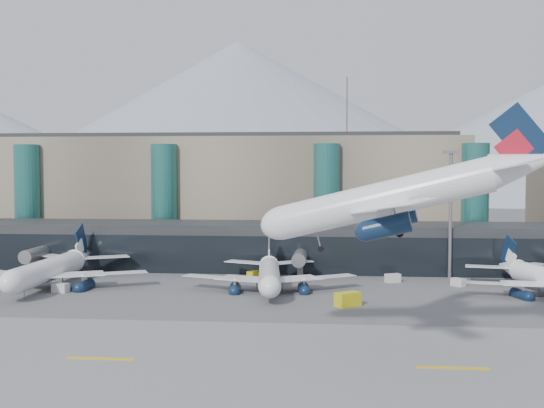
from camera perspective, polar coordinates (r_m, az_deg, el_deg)
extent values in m
plane|color=#515154|center=(93.47, 0.91, -10.65)|extent=(900.00, 900.00, 0.00)
cube|color=slate|center=(79.02, 0.06, -13.20)|extent=(400.00, 40.00, 0.04)
cube|color=gold|center=(83.17, -14.14, -12.44)|extent=(8.00, 1.00, 0.02)
cube|color=gold|center=(79.80, 14.91, -13.11)|extent=(8.00, 1.00, 0.02)
cube|color=black|center=(149.70, 2.59, -3.55)|extent=(170.00, 18.00, 10.00)
cube|color=black|center=(141.00, 2.42, -4.36)|extent=(170.00, 0.40, 8.00)
cylinder|color=slate|center=(151.89, -18.87, -3.91)|extent=(2.80, 14.00, 2.80)
cube|color=slate|center=(152.27, -18.85, -5.03)|extent=(1.20, 1.20, 2.40)
cylinder|color=slate|center=(138.89, 2.38, -4.39)|extent=(2.80, 14.00, 2.80)
cube|color=slate|center=(139.31, 2.38, -5.61)|extent=(1.20, 1.20, 2.40)
cube|color=gray|center=(183.49, -4.75, 0.79)|extent=(130.00, 30.00, 30.00)
cube|color=black|center=(183.55, -4.78, 5.63)|extent=(123.50, 28.00, 1.00)
cylinder|color=#246762|center=(181.81, -19.77, 0.28)|extent=(6.40, 6.40, 28.00)
cylinder|color=#246762|center=(170.00, -9.01, 0.25)|extent=(6.40, 6.40, 28.00)
cylinder|color=#246762|center=(164.78, 4.60, 0.19)|extent=(6.40, 6.40, 28.00)
cylinder|color=#246762|center=(168.06, 16.61, 0.13)|extent=(6.40, 6.40, 28.00)
cylinder|color=slate|center=(181.30, 6.28, 8.03)|extent=(0.40, 0.40, 16.00)
cone|color=gray|center=(476.44, -2.85, 6.96)|extent=(400.00, 400.00, 110.00)
cylinder|color=slate|center=(140.81, 14.70, -0.99)|extent=(0.70, 0.70, 25.00)
cube|color=slate|center=(140.52, 14.77, 4.22)|extent=(3.00, 1.20, 0.60)
cylinder|color=white|center=(81.17, 10.65, 1.65)|extent=(25.42, 8.04, 4.16)
ellipsoid|color=white|center=(82.92, 1.96, 1.73)|extent=(6.40, 5.02, 4.16)
cube|color=white|center=(72.16, 11.61, 0.94)|extent=(10.78, 18.90, 0.21)
cylinder|color=#0D203C|center=(74.48, 10.57, -0.62)|extent=(5.31, 3.04, 2.29)
cube|color=white|center=(90.04, 12.14, 1.33)|extent=(15.07, 18.25, 0.21)
cylinder|color=#0D203C|center=(88.05, 11.14, -0.08)|extent=(5.31, 3.04, 2.29)
cube|color=white|center=(86.71, 21.56, 1.85)|extent=(8.47, 9.59, 0.17)
cube|color=#B21527|center=(81.64, 21.53, 3.11)|extent=(4.15, 0.94, 4.00)
cylinder|color=slate|center=(82.30, 4.52, -0.17)|extent=(0.17, 0.17, 3.32)
cylinder|color=black|center=(82.40, 4.52, -1.18)|extent=(0.77, 0.38, 0.74)
cylinder|color=black|center=(78.83, 11.28, -1.42)|extent=(0.99, 0.51, 0.95)
cylinder|color=black|center=(83.80, 11.46, -1.16)|extent=(0.99, 0.51, 0.95)
cylinder|color=white|center=(133.48, -17.94, -4.61)|extent=(4.55, 25.63, 4.24)
ellipsoid|color=white|center=(122.02, -20.38, -5.36)|extent=(4.31, 5.99, 4.24)
cone|color=white|center=(148.52, -15.37, -3.73)|extent=(4.33, 7.36, 4.24)
cube|color=white|center=(131.86, -13.97, -4.95)|extent=(19.21, 13.18, 0.21)
cylinder|color=#0D203C|center=(131.58, -15.08, -5.93)|extent=(2.39, 5.14, 2.33)
cube|color=white|center=(146.72, -13.50, -3.70)|extent=(10.12, 7.60, 0.17)
cube|color=white|center=(139.12, -21.08, -4.65)|extent=(19.16, 13.52, 0.21)
cylinder|color=#0D203C|center=(137.15, -20.53, -5.66)|extent=(2.39, 5.14, 2.33)
cube|color=white|center=(150.42, -17.19, -3.59)|extent=(10.09, 7.77, 0.17)
cube|color=#0D203C|center=(148.50, -15.34, -2.41)|extent=(0.33, 6.33, 7.46)
cube|color=white|center=(147.61, -15.48, -2.94)|extent=(0.35, 4.24, 4.08)
cylinder|color=slate|center=(125.84, -19.58, -6.36)|extent=(0.17, 0.17, 3.39)
cylinder|color=black|center=(126.09, -19.57, -7.03)|extent=(0.28, 0.76, 0.75)
cylinder|color=black|center=(134.10, -16.72, -6.39)|extent=(0.39, 0.97, 0.97)
cylinder|color=black|center=(136.12, -18.71, -6.28)|extent=(0.39, 0.97, 0.97)
cylinder|color=white|center=(123.43, -0.23, -5.32)|extent=(6.04, 22.96, 3.76)
ellipsoid|color=white|center=(112.21, -0.19, -6.16)|extent=(4.28, 5.62, 3.76)
cone|color=white|center=(137.86, -0.26, -4.37)|extent=(4.40, 6.83, 3.76)
cube|color=white|center=(125.43, 3.49, -5.48)|extent=(16.75, 13.04, 0.19)
cylinder|color=#0D203C|center=(124.33, 2.63, -6.45)|extent=(2.52, 4.73, 2.07)
cube|color=white|center=(137.93, 1.63, -4.29)|extent=(8.81, 7.39, 0.15)
cube|color=white|center=(125.34, -3.96, -5.49)|extent=(17.12, 10.53, 0.19)
cylinder|color=#0D203C|center=(124.26, -3.09, -6.46)|extent=(2.52, 4.73, 2.07)
cube|color=white|center=(137.88, -2.16, -4.29)|extent=(9.03, 6.19, 0.15)
cube|color=slate|center=(137.82, -0.26, -3.11)|extent=(0.79, 5.61, 6.62)
cube|color=white|center=(136.98, -0.26, -3.62)|extent=(0.64, 3.76, 3.62)
cylinder|color=slate|center=(115.98, -0.20, -7.09)|extent=(0.15, 0.15, 3.01)
cylinder|color=black|center=(116.21, -0.20, -7.73)|extent=(0.30, 0.69, 0.67)
cylinder|color=black|center=(125.02, 0.81, -6.96)|extent=(0.42, 0.89, 0.86)
cylinder|color=black|center=(124.99, -1.27, -6.97)|extent=(0.42, 0.89, 0.86)
cone|color=white|center=(140.29, 18.80, -4.44)|extent=(5.39, 7.16, 3.68)
cube|color=white|center=(142.58, 20.35, -4.27)|extent=(8.08, 8.09, 0.15)
cube|color=white|center=(125.56, 18.63, -5.66)|extent=(16.47, 7.53, 0.18)
cylinder|color=#0D203C|center=(125.75, 19.67, -6.53)|extent=(3.24, 4.85, 2.03)
cube|color=white|center=(138.06, 17.21, -4.45)|extent=(8.71, 4.68, 0.15)
cube|color=#0D203C|center=(140.22, 18.76, -3.23)|extent=(1.83, 5.32, 6.49)
cube|color=white|center=(139.53, 18.95, -3.72)|extent=(1.33, 3.59, 3.55)
cylinder|color=black|center=(128.50, 20.97, -6.89)|extent=(0.56, 0.90, 0.84)
cube|color=silver|center=(127.74, -17.27, -6.71)|extent=(3.17, 2.28, 1.61)
cube|color=gold|center=(137.45, -1.56, -5.93)|extent=(2.61, 2.98, 1.47)
cube|color=silver|center=(134.61, 10.07, -6.12)|extent=(3.25, 2.64, 1.64)
cube|color=silver|center=(132.98, 15.31, -6.33)|extent=(2.81, 2.86, 1.48)
cube|color=gold|center=(110.67, 6.36, -7.93)|extent=(4.50, 4.16, 2.23)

